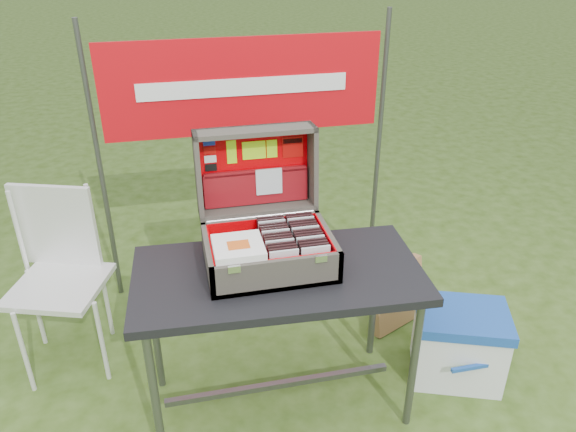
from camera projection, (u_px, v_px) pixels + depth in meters
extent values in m
plane|color=#2F4911|center=(286.00, 394.00, 2.86)|extent=(80.00, 80.00, 0.00)
cube|color=black|center=(278.00, 275.00, 2.45)|extent=(1.29, 0.69, 0.04)
cylinder|color=#59595B|center=(156.00, 405.00, 2.31)|extent=(0.04, 0.04, 0.75)
cylinder|color=#59595B|center=(414.00, 363.00, 2.53)|extent=(0.04, 0.04, 0.75)
cylinder|color=#59595B|center=(154.00, 327.00, 2.75)|extent=(0.04, 0.04, 0.75)
cylinder|color=#59595B|center=(374.00, 297.00, 2.97)|extent=(0.04, 0.04, 0.75)
cube|color=#59595B|center=(279.00, 384.00, 2.76)|extent=(1.11, 0.03, 0.03)
cube|color=#4E483C|center=(269.00, 264.00, 2.47)|extent=(0.55, 0.39, 0.02)
cube|color=#4E483C|center=(278.00, 276.00, 2.28)|extent=(0.55, 0.02, 0.15)
cube|color=#4E483C|center=(262.00, 232.00, 2.60)|extent=(0.55, 0.02, 0.15)
cube|color=#4E483C|center=(208.00, 259.00, 2.39)|extent=(0.02, 0.39, 0.15)
cube|color=#4E483C|center=(328.00, 245.00, 2.49)|extent=(0.02, 0.39, 0.15)
cube|color=#EA0009|center=(269.00, 262.00, 2.46)|extent=(0.51, 0.35, 0.01)
cube|color=silver|center=(234.00, 269.00, 2.21)|extent=(0.05, 0.01, 0.03)
cube|color=silver|center=(321.00, 259.00, 2.27)|extent=(0.05, 0.01, 0.03)
cylinder|color=silver|center=(261.00, 216.00, 2.57)|extent=(0.50, 0.02, 0.02)
cube|color=#4E483C|center=(254.00, 167.00, 2.62)|extent=(0.55, 0.05, 0.39)
cube|color=#4E483C|center=(255.00, 131.00, 2.49)|extent=(0.55, 0.15, 0.03)
cube|color=#4E483C|center=(258.00, 208.00, 2.64)|extent=(0.55, 0.15, 0.03)
cube|color=#4E483C|center=(198.00, 176.00, 2.51)|extent=(0.02, 0.18, 0.40)
cube|color=#4E483C|center=(312.00, 166.00, 2.61)|extent=(0.02, 0.18, 0.40)
cube|color=#EA0009|center=(255.00, 168.00, 2.61)|extent=(0.50, 0.04, 0.35)
cube|color=#EA0009|center=(277.00, 272.00, 2.29)|extent=(0.51, 0.01, 0.13)
cube|color=#EA0009|center=(262.00, 231.00, 2.58)|extent=(0.51, 0.01, 0.13)
cube|color=#EA0009|center=(211.00, 257.00, 2.39)|extent=(0.01, 0.35, 0.13)
cube|color=#EA0009|center=(325.00, 244.00, 2.48)|extent=(0.01, 0.35, 0.13)
cube|color=maroon|center=(256.00, 187.00, 2.63)|extent=(0.49, 0.05, 0.16)
cube|color=maroon|center=(256.00, 172.00, 2.59)|extent=(0.48, 0.02, 0.02)
cube|color=silver|center=(269.00, 181.00, 2.61)|extent=(0.12, 0.02, 0.12)
cube|color=#1933B2|center=(209.00, 142.00, 2.51)|extent=(0.05, 0.01, 0.03)
cube|color=#B20906|center=(210.00, 151.00, 2.52)|extent=(0.05, 0.01, 0.03)
cube|color=white|center=(210.00, 159.00, 2.54)|extent=(0.05, 0.01, 0.03)
cube|color=black|center=(211.00, 168.00, 2.55)|extent=(0.05, 0.01, 0.03)
cube|color=#ACF013|center=(232.00, 152.00, 2.55)|extent=(0.04, 0.01, 0.11)
cube|color=#ACF013|center=(254.00, 150.00, 2.57)|extent=(0.11, 0.01, 0.08)
cube|color=#ACF013|center=(272.00, 149.00, 2.58)|extent=(0.05, 0.01, 0.08)
cube|color=#B20906|center=(293.00, 147.00, 2.60)|extent=(0.10, 0.01, 0.10)
cube|color=black|center=(293.00, 141.00, 2.59)|extent=(0.09, 0.00, 0.02)
cube|color=silver|center=(284.00, 265.00, 2.31)|extent=(0.12, 0.01, 0.14)
cube|color=black|center=(283.00, 262.00, 2.32)|extent=(0.12, 0.01, 0.14)
cube|color=black|center=(282.00, 260.00, 2.34)|extent=(0.12, 0.01, 0.14)
cube|color=black|center=(281.00, 257.00, 2.36)|extent=(0.12, 0.01, 0.14)
cube|color=silver|center=(280.00, 254.00, 2.38)|extent=(0.12, 0.01, 0.14)
cube|color=black|center=(279.00, 252.00, 2.40)|extent=(0.12, 0.01, 0.14)
cube|color=black|center=(278.00, 249.00, 2.42)|extent=(0.12, 0.01, 0.14)
cube|color=black|center=(277.00, 246.00, 2.44)|extent=(0.12, 0.01, 0.14)
cube|color=silver|center=(276.00, 244.00, 2.45)|extent=(0.12, 0.01, 0.14)
cube|color=black|center=(275.00, 241.00, 2.47)|extent=(0.12, 0.01, 0.14)
cube|color=black|center=(274.00, 239.00, 2.49)|extent=(0.12, 0.01, 0.14)
cube|color=black|center=(273.00, 237.00, 2.51)|extent=(0.12, 0.01, 0.14)
cube|color=silver|center=(272.00, 234.00, 2.53)|extent=(0.12, 0.01, 0.14)
cube|color=black|center=(271.00, 232.00, 2.55)|extent=(0.12, 0.01, 0.14)
cube|color=black|center=(270.00, 230.00, 2.57)|extent=(0.12, 0.01, 0.14)
cube|color=silver|center=(315.00, 261.00, 2.33)|extent=(0.12, 0.01, 0.14)
cube|color=black|center=(314.00, 259.00, 2.35)|extent=(0.12, 0.01, 0.14)
cube|color=black|center=(313.00, 256.00, 2.37)|extent=(0.12, 0.01, 0.14)
cube|color=black|center=(311.00, 253.00, 2.39)|extent=(0.12, 0.01, 0.14)
cube|color=silver|center=(310.00, 251.00, 2.41)|extent=(0.12, 0.01, 0.14)
cube|color=black|center=(309.00, 248.00, 2.42)|extent=(0.12, 0.01, 0.14)
cube|color=black|center=(308.00, 246.00, 2.44)|extent=(0.12, 0.01, 0.14)
cube|color=black|center=(306.00, 243.00, 2.46)|extent=(0.12, 0.01, 0.14)
cube|color=silver|center=(305.00, 241.00, 2.48)|extent=(0.12, 0.01, 0.14)
cube|color=black|center=(304.00, 238.00, 2.50)|extent=(0.12, 0.01, 0.14)
cube|color=black|center=(303.00, 236.00, 2.52)|extent=(0.12, 0.01, 0.14)
cube|color=black|center=(302.00, 233.00, 2.54)|extent=(0.12, 0.01, 0.14)
cube|color=silver|center=(301.00, 231.00, 2.55)|extent=(0.12, 0.01, 0.14)
cube|color=black|center=(299.00, 229.00, 2.57)|extent=(0.12, 0.01, 0.14)
cube|color=black|center=(298.00, 227.00, 2.59)|extent=(0.12, 0.01, 0.14)
cube|color=white|center=(238.00, 250.00, 2.31)|extent=(0.21, 0.21, 0.00)
cube|color=white|center=(238.00, 249.00, 2.31)|extent=(0.21, 0.21, 0.00)
cube|color=white|center=(238.00, 248.00, 2.31)|extent=(0.21, 0.21, 0.00)
cube|color=white|center=(238.00, 247.00, 2.30)|extent=(0.21, 0.21, 0.00)
cube|color=white|center=(238.00, 245.00, 2.30)|extent=(0.21, 0.21, 0.00)
cube|color=white|center=(238.00, 244.00, 2.30)|extent=(0.21, 0.21, 0.00)
cube|color=#D85919|center=(238.00, 245.00, 2.29)|extent=(0.09, 0.07, 0.00)
cube|color=white|center=(458.00, 348.00, 2.91)|extent=(0.52, 0.46, 0.35)
cube|color=#1B4CA9|center=(463.00, 317.00, 2.81)|extent=(0.55, 0.49, 0.05)
cube|color=#1B4CA9|center=(477.00, 366.00, 2.73)|extent=(0.27, 0.02, 0.02)
cube|color=silver|center=(59.00, 286.00, 2.85)|extent=(0.55, 0.55, 0.03)
cube|color=silver|center=(55.00, 226.00, 2.92)|extent=(0.42, 0.17, 0.46)
cylinder|color=silver|center=(24.00, 353.00, 2.77)|extent=(0.02, 0.02, 0.49)
cylinder|color=silver|center=(102.00, 342.00, 2.84)|extent=(0.02, 0.02, 0.49)
cylinder|color=silver|center=(37.00, 308.00, 3.09)|extent=(0.02, 0.02, 0.49)
cylinder|color=silver|center=(106.00, 299.00, 3.16)|extent=(0.02, 0.02, 0.49)
cylinder|color=silver|center=(18.00, 231.00, 2.89)|extent=(0.02, 0.02, 0.46)
cylinder|color=silver|center=(93.00, 224.00, 2.96)|extent=(0.02, 0.02, 0.46)
cube|color=#A77D43|center=(397.00, 295.00, 3.28)|extent=(0.39, 0.27, 0.40)
cylinder|color=#59595B|center=(101.00, 172.00, 3.24)|extent=(0.03, 0.03, 1.70)
cylinder|color=#59595B|center=(378.00, 148.00, 3.57)|extent=(0.03, 0.03, 1.70)
cube|color=#BC0710|center=(244.00, 86.00, 3.18)|extent=(1.60, 0.02, 0.55)
cube|color=white|center=(244.00, 87.00, 3.17)|extent=(1.20, 0.00, 0.10)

